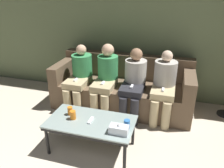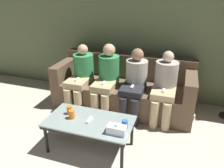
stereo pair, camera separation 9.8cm
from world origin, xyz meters
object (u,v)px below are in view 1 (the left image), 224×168
at_px(seated_person_mid_left, 106,76).
at_px(seated_person_right_end, 164,83).
at_px(seated_person_mid_right, 134,80).
at_px(seated_person_left_end, 80,75).
at_px(coffee_table, 91,124).
at_px(cup_near_left, 70,111).
at_px(game_remote, 91,120).
at_px(cup_far_center, 73,115).
at_px(couch, 123,89).
at_px(tissue_box, 119,129).
at_px(cup_near_right, 127,124).

bearing_deg(seated_person_mid_left, seated_person_right_end, 0.49).
bearing_deg(seated_person_mid_right, seated_person_left_end, -179.69).
relative_size(coffee_table, seated_person_left_end, 1.01).
bearing_deg(seated_person_mid_left, cup_near_left, -100.05).
xyz_separation_m(coffee_table, seated_person_left_end, (-0.62, 1.06, 0.20)).
height_order(game_remote, seated_person_right_end, seated_person_right_end).
distance_m(coffee_table, cup_near_left, 0.34).
distance_m(seated_person_left_end, seated_person_mid_right, 0.96).
height_order(game_remote, seated_person_left_end, seated_person_left_end).
bearing_deg(seated_person_left_end, seated_person_right_end, 0.60).
bearing_deg(cup_far_center, coffee_table, 4.69).
relative_size(seated_person_mid_left, seated_person_mid_right, 1.03).
relative_size(couch, seated_person_mid_right, 2.14).
relative_size(couch, cup_far_center, 20.55).
bearing_deg(seated_person_mid_left, seated_person_left_end, -179.18).
distance_m(game_remote, seated_person_left_end, 1.23).
height_order(cup_far_center, tissue_box, tissue_box).
xyz_separation_m(game_remote, seated_person_left_end, (-0.62, 1.06, 0.15)).
relative_size(coffee_table, cup_far_center, 9.64).
bearing_deg(seated_person_right_end, cup_near_right, -107.41).
relative_size(couch, tissue_box, 10.78).
xyz_separation_m(cup_near_right, seated_person_mid_right, (-0.13, 1.09, 0.11)).
bearing_deg(couch, seated_person_mid_left, -137.61).
bearing_deg(game_remote, cup_near_right, -2.85).
relative_size(cup_near_left, seated_person_mid_left, 0.10).
distance_m(couch, seated_person_right_end, 0.80).
bearing_deg(seated_person_mid_left, couch, 42.39).
xyz_separation_m(cup_near_left, seated_person_mid_left, (0.18, 1.00, 0.12)).
distance_m(couch, seated_person_mid_left, 0.44).
height_order(seated_person_mid_left, seated_person_mid_right, seated_person_mid_left).
bearing_deg(coffee_table, seated_person_mid_right, 72.33).
bearing_deg(seated_person_left_end, game_remote, -59.78).
height_order(cup_near_right, seated_person_right_end, seated_person_right_end).
bearing_deg(couch, cup_far_center, -104.41).
bearing_deg(seated_person_mid_left, coffee_table, -82.57).
distance_m(cup_near_left, seated_person_mid_right, 1.20).
distance_m(coffee_table, tissue_box, 0.44).
distance_m(tissue_box, seated_person_right_end, 1.29).
bearing_deg(cup_near_left, seated_person_left_end, 106.87).
distance_m(cup_far_center, seated_person_left_end, 1.15).
height_order(couch, seated_person_left_end, seated_person_left_end).
bearing_deg(seated_person_right_end, tissue_box, -108.65).
height_order(cup_near_left, game_remote, cup_near_left).
distance_m(coffee_table, game_remote, 0.05).
height_order(cup_near_left, cup_near_right, cup_near_right).
distance_m(cup_near_left, game_remote, 0.33).
relative_size(tissue_box, seated_person_mid_left, 0.19).
bearing_deg(seated_person_mid_right, seated_person_right_end, 1.17).
relative_size(cup_near_right, tissue_box, 0.52).
bearing_deg(seated_person_mid_right, cup_near_right, -82.99).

